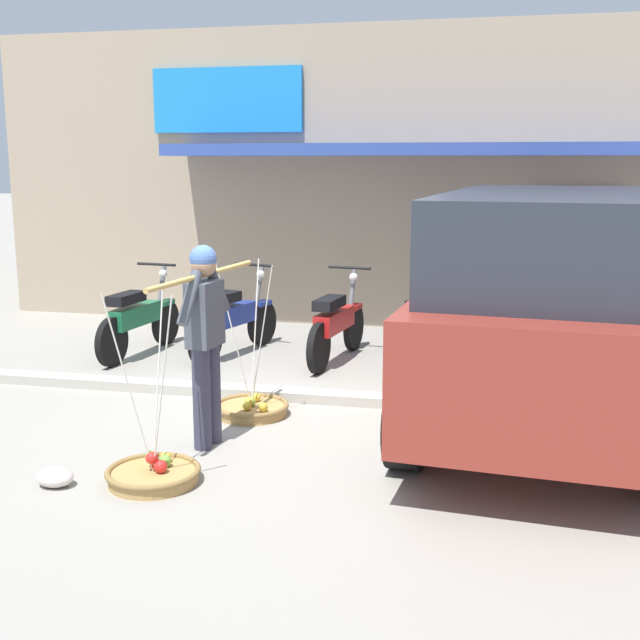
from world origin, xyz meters
name	(u,v)px	position (x,y,z in m)	size (l,w,h in m)	color
ground_plane	(292,423)	(0.00, 0.00, 0.00)	(90.00, 90.00, 0.00)	gray
sidewalk_curb	(310,396)	(0.00, 0.70, 0.05)	(20.00, 0.24, 0.10)	#AEA89C
fruit_vendor	(205,332)	(-0.55, -0.72, 0.98)	(0.27, 1.73, 1.70)	#38384C
fruit_basket_left_side	(252,408)	(-0.43, 0.14, 0.07)	(0.71, 0.71, 1.45)	#B2894C
fruit_basket_right_side	(154,473)	(-0.66, -1.58, 0.08)	(0.71, 0.71, 1.45)	#B2894C
motorcycle_nearest_shop	(138,319)	(-2.49, 2.12, 0.45)	(0.54, 1.82, 1.09)	black
motorcycle_second_in_row	(233,319)	(-1.35, 2.36, 0.45)	(0.67, 1.77, 1.09)	black
motorcycle_third_in_row	(336,324)	(-0.06, 2.34, 0.45)	(0.54, 1.81, 1.09)	black
motorcycle_end_of_row	(432,325)	(1.05, 2.53, 0.45)	(0.73, 1.75, 1.09)	black
parked_truck	(547,302)	(2.22, 0.47, 1.13)	(2.48, 4.95, 2.10)	maroon
storefront_building	(445,176)	(0.84, 6.96, 2.10)	(13.00, 6.00, 4.20)	tan
plastic_litter_bag	(55,477)	(-1.34, -1.80, 0.07)	(0.28, 0.22, 0.14)	silver
wooden_crate	(486,367)	(1.70, 1.83, 0.16)	(0.44, 0.36, 0.32)	olive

